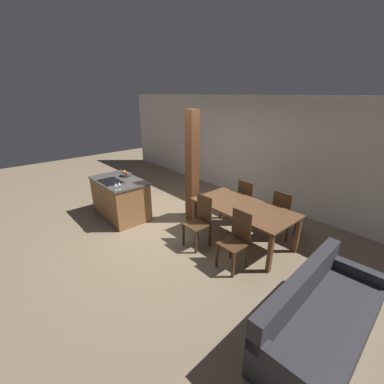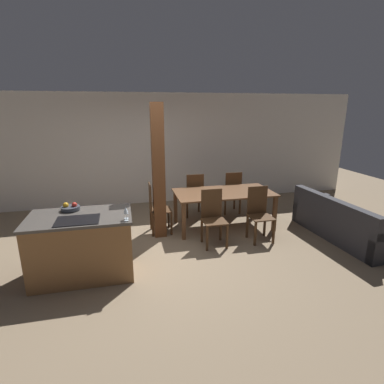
{
  "view_description": "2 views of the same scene",
  "coord_description": "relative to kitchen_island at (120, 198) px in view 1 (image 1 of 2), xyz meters",
  "views": [
    {
      "loc": [
        4.09,
        -2.85,
        2.74
      ],
      "look_at": [
        0.6,
        0.2,
        0.95
      ],
      "focal_mm": 24.0,
      "sensor_mm": 36.0,
      "label": 1
    },
    {
      "loc": [
        -0.52,
        -4.63,
        2.36
      ],
      "look_at": [
        0.6,
        0.2,
        0.95
      ],
      "focal_mm": 28.0,
      "sensor_mm": 36.0,
      "label": 2
    }
  ],
  "objects": [
    {
      "name": "ground_plane",
      "position": [
        1.17,
        0.47,
        -0.46
      ],
      "size": [
        16.0,
        16.0,
        0.0
      ],
      "primitive_type": "plane",
      "color": "#847056"
    },
    {
      "name": "wall_back",
      "position": [
        1.17,
        3.28,
        0.89
      ],
      "size": [
        11.2,
        0.08,
        2.7
      ],
      "color": "silver",
      "rests_on": "ground_plane"
    },
    {
      "name": "kitchen_island",
      "position": [
        0.0,
        0.0,
        0.0
      ],
      "size": [
        1.41,
        0.86,
        0.92
      ],
      "color": "olive",
      "rests_on": "ground_plane"
    },
    {
      "name": "fruit_bowl",
      "position": [
        -0.15,
        0.27,
        0.5
      ],
      "size": [
        0.26,
        0.26,
        0.11
      ],
      "color": "#383D47",
      "rests_on": "kitchen_island"
    },
    {
      "name": "wine_glass_near",
      "position": [
        0.64,
        -0.36,
        0.58
      ],
      "size": [
        0.06,
        0.06,
        0.16
      ],
      "color": "silver",
      "rests_on": "kitchen_island"
    },
    {
      "name": "wine_glass_middle",
      "position": [
        0.64,
        -0.28,
        0.58
      ],
      "size": [
        0.06,
        0.06,
        0.16
      ],
      "color": "silver",
      "rests_on": "kitchen_island"
    },
    {
      "name": "dining_table",
      "position": [
        2.56,
        1.28,
        0.2
      ],
      "size": [
        1.95,
        1.0,
        0.74
      ],
      "color": "brown",
      "rests_on": "ground_plane"
    },
    {
      "name": "dining_chair_near_left",
      "position": [
        2.12,
        0.56,
        0.05
      ],
      "size": [
        0.4,
        0.4,
        0.98
      ],
      "color": "#472D19",
      "rests_on": "ground_plane"
    },
    {
      "name": "dining_chair_near_right",
      "position": [
        3.0,
        0.56,
        0.05
      ],
      "size": [
        0.4,
        0.4,
        0.98
      ],
      "color": "#472D19",
      "rests_on": "ground_plane"
    },
    {
      "name": "dining_chair_far_left",
      "position": [
        2.12,
        2.0,
        0.05
      ],
      "size": [
        0.4,
        0.4,
        0.98
      ],
      "rotation": [
        0.0,
        0.0,
        3.14
      ],
      "color": "#472D19",
      "rests_on": "ground_plane"
    },
    {
      "name": "dining_chair_far_right",
      "position": [
        3.0,
        2.0,
        0.05
      ],
      "size": [
        0.4,
        0.4,
        0.98
      ],
      "rotation": [
        0.0,
        0.0,
        3.14
      ],
      "color": "#472D19",
      "rests_on": "ground_plane"
    },
    {
      "name": "dining_chair_head_end",
      "position": [
        1.2,
        1.28,
        0.05
      ],
      "size": [
        0.4,
        0.4,
        0.98
      ],
      "rotation": [
        0.0,
        0.0,
        1.57
      ],
      "color": "#472D19",
      "rests_on": "ground_plane"
    },
    {
      "name": "couch",
      "position": [
        4.54,
        0.25,
        -0.19
      ],
      "size": [
        0.92,
        2.12,
        0.78
      ],
      "rotation": [
        0.0,
        0.0,
        1.63
      ],
      "color": "#2D2D33",
      "rests_on": "ground_plane"
    },
    {
      "name": "timber_post",
      "position": [
        1.25,
        1.13,
        0.77
      ],
      "size": [
        0.22,
        0.22,
        2.45
      ],
      "color": "brown",
      "rests_on": "ground_plane"
    }
  ]
}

